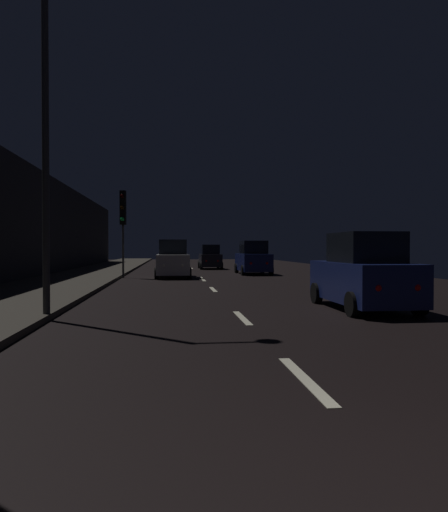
{
  "coord_description": "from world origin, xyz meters",
  "views": [
    {
      "loc": [
        -1.68,
        -2.77,
        1.66
      ],
      "look_at": [
        0.32,
        14.89,
        1.36
      ],
      "focal_mm": 32.99,
      "sensor_mm": 36.0,
      "label": 1
    }
  ],
  "objects_px": {
    "streetlamp_overhead": "(64,80)",
    "car_approaching_headlights": "(173,260)",
    "car_parked_right_near": "(363,274)",
    "traffic_light_far_left": "(123,215)",
    "car_parked_right_far": "(253,259)",
    "car_distant_taillights": "(210,258)"
  },
  "relations": [
    {
      "from": "streetlamp_overhead",
      "to": "car_parked_right_near",
      "type": "height_order",
      "value": "streetlamp_overhead"
    },
    {
      "from": "streetlamp_overhead",
      "to": "car_approaching_headlights",
      "type": "bearing_deg",
      "value": 80.64
    },
    {
      "from": "traffic_light_far_left",
      "to": "car_parked_right_near",
      "type": "height_order",
      "value": "traffic_light_far_left"
    },
    {
      "from": "car_parked_right_near",
      "to": "streetlamp_overhead",
      "type": "bearing_deg",
      "value": 98.12
    },
    {
      "from": "car_parked_right_near",
      "to": "car_distant_taillights",
      "type": "bearing_deg",
      "value": 4.79
    },
    {
      "from": "traffic_light_far_left",
      "to": "streetlamp_overhead",
      "type": "height_order",
      "value": "streetlamp_overhead"
    },
    {
      "from": "car_approaching_headlights",
      "to": "car_parked_right_near",
      "type": "relative_size",
      "value": 1.02
    },
    {
      "from": "streetlamp_overhead",
      "to": "car_parked_right_far",
      "type": "xyz_separation_m",
      "value": [
        7.65,
        18.33,
        -4.54
      ]
    },
    {
      "from": "car_parked_right_near",
      "to": "car_distant_taillights",
      "type": "xyz_separation_m",
      "value": [
        -2.1,
        25.09,
        -0.07
      ]
    },
    {
      "from": "car_parked_right_near",
      "to": "car_distant_taillights",
      "type": "height_order",
      "value": "car_parked_right_near"
    },
    {
      "from": "streetlamp_overhead",
      "to": "car_distant_taillights",
      "type": "relative_size",
      "value": 2.22
    },
    {
      "from": "car_parked_right_near",
      "to": "car_parked_right_far",
      "type": "height_order",
      "value": "car_parked_right_far"
    },
    {
      "from": "traffic_light_far_left",
      "to": "car_parked_right_far",
      "type": "bearing_deg",
      "value": 117.77
    },
    {
      "from": "car_parked_right_far",
      "to": "car_approaching_headlights",
      "type": "bearing_deg",
      "value": 119.25
    },
    {
      "from": "car_parked_right_far",
      "to": "car_distant_taillights",
      "type": "distance_m",
      "value": 8.13
    },
    {
      "from": "traffic_light_far_left",
      "to": "car_parked_right_far",
      "type": "relative_size",
      "value": 1.15
    },
    {
      "from": "traffic_light_far_left",
      "to": "car_distant_taillights",
      "type": "distance_m",
      "value": 12.45
    },
    {
      "from": "car_approaching_headlights",
      "to": "car_distant_taillights",
      "type": "relative_size",
      "value": 1.1
    },
    {
      "from": "traffic_light_far_left",
      "to": "car_approaching_headlights",
      "type": "distance_m",
      "value": 3.77
    },
    {
      "from": "car_distant_taillights",
      "to": "car_parked_right_near",
      "type": "bearing_deg",
      "value": -175.21
    },
    {
      "from": "streetlamp_overhead",
      "to": "car_approaching_headlights",
      "type": "xyz_separation_m",
      "value": [
        2.55,
        15.48,
        -4.54
      ]
    },
    {
      "from": "car_distant_taillights",
      "to": "traffic_light_far_left",
      "type": "bearing_deg",
      "value": 151.7
    }
  ]
}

